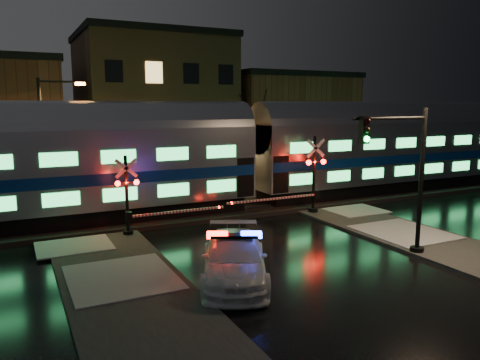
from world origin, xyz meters
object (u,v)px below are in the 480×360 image
Objects in this scene: crossing_signal_right at (309,183)px; traffic_light at (405,180)px; crossing_signal_left at (136,203)px; police_car at (234,259)px; streetlight at (47,137)px.

crossing_signal_right is 1.03× the size of traffic_light.
crossing_signal_right is 7.84m from traffic_light.
crossing_signal_left is (-9.52, -0.01, -0.25)m from crossing_signal_right.
police_car is 0.77× the size of streetlight.
police_car is 1.09× the size of crossing_signal_left.
streetlight is (-11.71, 14.37, 1.14)m from traffic_light.
crossing_signal_left is 7.88m from streetlight.
police_car is 7.18m from crossing_signal_left.
police_car is 0.97× the size of traffic_light.
crossing_signal_right is 14.50m from streetlight.
crossing_signal_right is at bearing -27.92° from streetlight.
police_car is at bearing -70.73° from streetlight.
crossing_signal_left is 11.63m from traffic_light.
police_car is at bearing -138.46° from crossing_signal_right.
traffic_light is at bearing -50.81° from streetlight.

